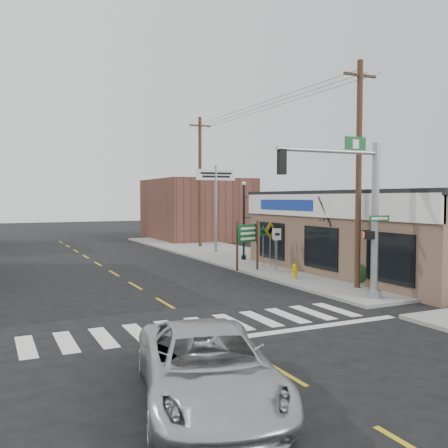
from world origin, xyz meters
name	(u,v)px	position (x,y,z in m)	size (l,w,h in m)	color
ground	(208,329)	(0.00, 0.00, 0.00)	(140.00, 140.00, 0.00)	black
sidewalk_right	(258,260)	(9.00, 13.00, 0.07)	(6.00, 38.00, 0.13)	gray
center_line	(135,286)	(0.00, 8.00, 0.01)	(0.12, 56.00, 0.01)	gold
crosswalk	(203,326)	(0.00, 0.40, 0.01)	(11.00, 2.20, 0.01)	silver
thrift_store	(414,233)	(14.50, 6.00, 2.00)	(12.00, 14.00, 4.00)	brown
bldg_distant_right	(197,209)	(12.00, 30.00, 2.80)	(8.00, 10.00, 5.60)	brown
suv	(207,367)	(-2.20, -4.95, 0.71)	(2.37, 5.14, 1.43)	#B6BABD
traffic_signal_pole	(360,203)	(6.49, 0.96, 3.67)	(4.69, 0.37, 5.94)	gray
guide_sign	(248,238)	(6.30, 9.27, 1.80)	(1.46, 0.13, 2.56)	#493021
fire_hydrant	(295,270)	(7.04, 6.03, 0.50)	(0.21, 0.21, 0.68)	#CFAC01
ped_crossing_sign	(270,235)	(8.20, 10.19, 1.82)	(0.95, 0.07, 2.43)	gray
lamp_post	(245,214)	(8.26, 13.31, 2.88)	(0.62, 0.48, 4.73)	black
dance_center_sign	(216,186)	(8.54, 18.11, 4.69)	(2.81, 0.18, 5.97)	gray
bare_tree	(333,203)	(8.97, 5.74, 3.60)	(2.21, 2.21, 4.42)	black
shrub_front	(371,273)	(9.05, 3.20, 0.65)	(1.39, 1.39, 1.04)	#1E3518
shrub_back	(313,260)	(9.75, 8.38, 0.57)	(1.16, 1.16, 0.87)	black
utility_pole_near	(359,172)	(8.07, 2.92, 4.93)	(1.63, 0.24, 9.36)	#44351E
utility_pole_far	(200,180)	(9.03, 22.07, 5.20)	(1.72, 0.26, 9.90)	#463924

